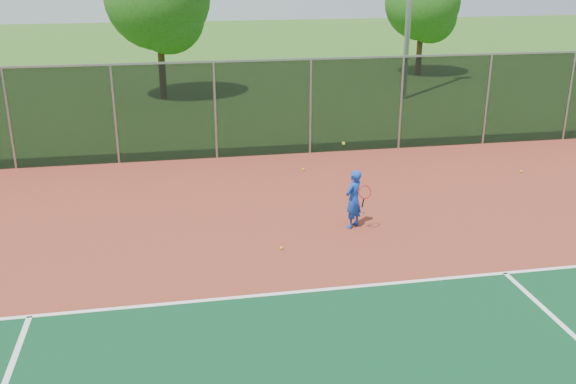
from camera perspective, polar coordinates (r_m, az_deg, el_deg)
name	(u,v)px	position (r m, az deg, el deg)	size (l,w,h in m)	color
ground	(481,376)	(10.45, 16.77, -15.40)	(120.00, 120.00, 0.00)	#2C5A19
court_apron	(430,309)	(11.95, 12.47, -10.09)	(30.00, 20.00, 0.02)	maroon
fence_back	(310,106)	(20.40, 2.01, 7.68)	(30.00, 0.06, 3.03)	black
tennis_player	(354,199)	(14.83, 5.85, -0.61)	(0.60, 0.70, 2.04)	#133DBA
practice_ball_0	(521,171)	(19.99, 20.02, 1.73)	(0.07, 0.07, 0.07)	#AEC717
practice_ball_1	(303,169)	(18.96, 1.37, 2.01)	(0.07, 0.07, 0.07)	#AEC717
practice_ball_3	(281,248)	(13.85, -0.60, -5.00)	(0.07, 0.07, 0.07)	#AEC717
tree_back_left	(160,2)	(29.15, -11.32, 16.24)	(4.54, 4.54, 6.67)	#342212
tree_back_mid	(425,6)	(35.52, 12.05, 15.86)	(3.91, 3.91, 5.75)	#342212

